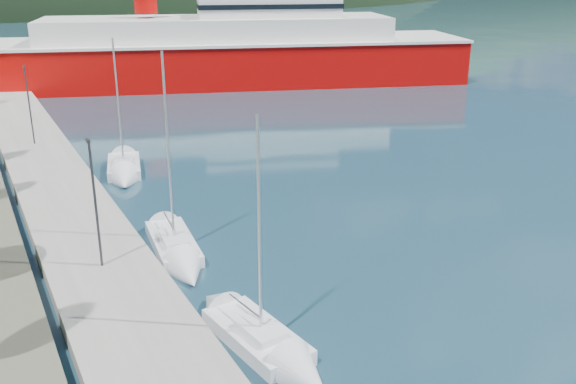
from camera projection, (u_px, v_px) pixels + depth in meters
ground at (30, 42)px, 121.41m from camera, size 1400.00×1400.00×0.00m
quay at (66, 204)px, 38.90m from camera, size 5.00×88.00×0.80m
lamp_posts at (96, 201)px, 28.87m from camera, size 0.15×49.58×6.06m
sailboat_near at (281, 358)px, 24.00m from camera, size 3.04×7.28×10.14m
sailboat_mid at (181, 258)px, 32.02m from camera, size 2.91×7.91×11.12m
sailboat_far at (124, 174)px, 44.69m from camera, size 3.84×7.36×10.34m
ferry at (221, 53)px, 78.71m from camera, size 61.56×30.90×12.03m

